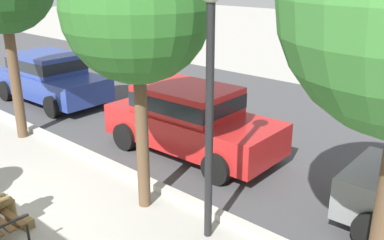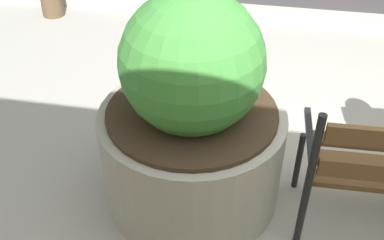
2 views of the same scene
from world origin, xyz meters
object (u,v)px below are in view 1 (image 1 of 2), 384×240
(parked_car_red, at_px, (190,118))
(lamp_post, at_px, (210,79))
(street_tree_down_street, at_px, (137,9))
(parked_car_blue, at_px, (50,76))

(parked_car_red, xyz_separation_m, lamp_post, (2.42, -2.25, 1.71))
(street_tree_down_street, xyz_separation_m, lamp_post, (1.45, 0.04, -0.88))
(parked_car_red, relative_size, lamp_post, 1.07)
(lamp_post, bearing_deg, parked_car_red, 137.06)
(parked_car_blue, xyz_separation_m, lamp_post, (8.43, -2.25, 1.71))
(street_tree_down_street, distance_m, lamp_post, 1.69)
(parked_car_red, distance_m, lamp_post, 3.72)
(street_tree_down_street, xyz_separation_m, parked_car_blue, (-6.98, 2.30, -2.59))
(parked_car_blue, distance_m, lamp_post, 8.89)
(street_tree_down_street, relative_size, parked_car_blue, 1.11)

